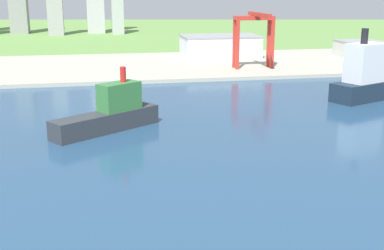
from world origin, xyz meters
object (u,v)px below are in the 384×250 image
at_px(container_barge, 110,114).
at_px(port_crane_red, 255,27).
at_px(cargo_ship, 372,79).
at_px(warehouse_main, 220,46).
at_px(warehouse_annex, 359,49).

height_order(container_barge, port_crane_red, port_crane_red).
bearing_deg(port_crane_red, container_barge, -127.54).
relative_size(cargo_ship, warehouse_main, 0.95).
bearing_deg(container_barge, warehouse_annex, 40.80).
distance_m(port_crane_red, warehouse_annex, 117.70).
bearing_deg(cargo_ship, port_crane_red, 108.30).
xyz_separation_m(cargo_ship, port_crane_red, (-33.52, 101.39, 20.44)).
bearing_deg(warehouse_main, cargo_ship, -75.93).
bearing_deg(container_barge, cargo_ship, 14.91).
bearing_deg(container_barge, warehouse_main, 64.32).
bearing_deg(warehouse_annex, container_barge, -139.20).
bearing_deg(warehouse_main, container_barge, -115.68).
distance_m(container_barge, cargo_ship, 145.05).
relative_size(cargo_ship, port_crane_red, 1.37).
relative_size(port_crane_red, warehouse_main, 0.69).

